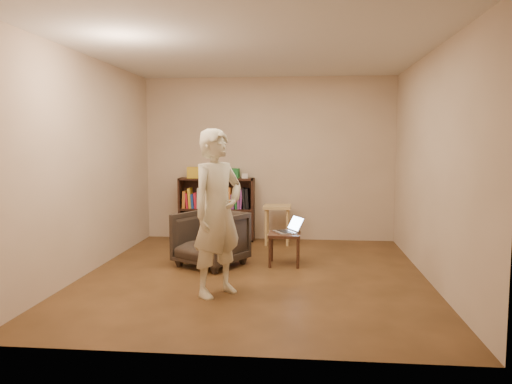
# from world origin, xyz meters

# --- Properties ---
(floor) EXTENTS (4.50, 4.50, 0.00)m
(floor) POSITION_xyz_m (0.00, 0.00, 0.00)
(floor) COLOR #402A14
(floor) RESTS_ON ground
(ceiling) EXTENTS (4.50, 4.50, 0.00)m
(ceiling) POSITION_xyz_m (0.00, 0.00, 2.60)
(ceiling) COLOR silver
(ceiling) RESTS_ON wall_back
(wall_back) EXTENTS (4.00, 0.00, 4.00)m
(wall_back) POSITION_xyz_m (0.00, 2.25, 1.30)
(wall_back) COLOR beige
(wall_back) RESTS_ON floor
(wall_left) EXTENTS (0.00, 4.50, 4.50)m
(wall_left) POSITION_xyz_m (-2.00, 0.00, 1.30)
(wall_left) COLOR beige
(wall_left) RESTS_ON floor
(wall_right) EXTENTS (0.00, 4.50, 4.50)m
(wall_right) POSITION_xyz_m (2.00, 0.00, 1.30)
(wall_right) COLOR beige
(wall_right) RESTS_ON floor
(bookshelf) EXTENTS (1.20, 0.30, 1.00)m
(bookshelf) POSITION_xyz_m (-0.82, 2.09, 0.44)
(bookshelf) COLOR black
(bookshelf) RESTS_ON floor
(box_yellow) EXTENTS (0.23, 0.18, 0.18)m
(box_yellow) POSITION_xyz_m (-1.18, 2.06, 1.09)
(box_yellow) COLOR gold
(box_yellow) RESTS_ON bookshelf
(red_cloth) EXTENTS (0.32, 0.26, 0.09)m
(red_cloth) POSITION_xyz_m (-0.90, 2.09, 1.05)
(red_cloth) COLOR maroon
(red_cloth) RESTS_ON bookshelf
(box_green) EXTENTS (0.16, 0.16, 0.15)m
(box_green) POSITION_xyz_m (-0.54, 2.10, 1.08)
(box_green) COLOR #1C6B2F
(box_green) RESTS_ON bookshelf
(box_white) EXTENTS (0.11, 0.11, 0.07)m
(box_white) POSITION_xyz_m (-0.37, 2.09, 1.04)
(box_white) COLOR silver
(box_white) RESTS_ON bookshelf
(stool) EXTENTS (0.41, 0.41, 0.60)m
(stool) POSITION_xyz_m (0.17, 1.86, 0.48)
(stool) COLOR tan
(stool) RESTS_ON floor
(armchair) EXTENTS (1.02, 1.03, 0.70)m
(armchair) POSITION_xyz_m (-0.60, 0.41, 0.35)
(armchair) COLOR #2C251D
(armchair) RESTS_ON floor
(side_table) EXTENTS (0.40, 0.40, 0.41)m
(side_table) POSITION_xyz_m (0.33, 0.54, 0.34)
(side_table) COLOR black
(side_table) RESTS_ON floor
(laptop) EXTENTS (0.43, 0.42, 0.21)m
(laptop) POSITION_xyz_m (0.39, 0.61, 0.46)
(laptop) COLOR silver
(laptop) RESTS_ON side_table
(person) EXTENTS (0.71, 0.74, 1.71)m
(person) POSITION_xyz_m (-0.30, -0.78, 0.85)
(person) COLOR beige
(person) RESTS_ON floor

